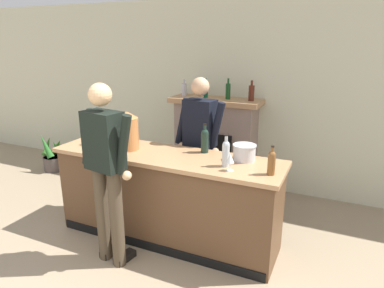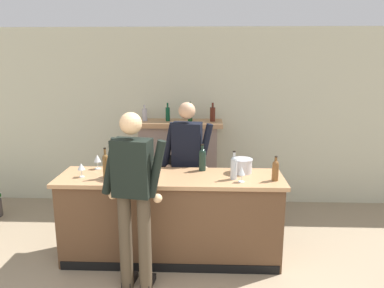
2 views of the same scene
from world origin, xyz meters
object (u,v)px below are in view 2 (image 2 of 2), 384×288
wine_bottle_riesling_slim (106,165)px  person_bartender (187,164)px  wine_glass_front_right (97,159)px  wine_bottle_chardonnay_pale (275,170)px  person_customer (134,195)px  fireplace_stone (179,164)px  ice_bucket_steel (242,166)px  wine_glass_near_bucket (242,171)px  copper_dispenser (129,158)px  wine_bottle_merlot_tall (202,159)px  wine_bottle_burgundy_dark (234,167)px  wine_glass_by_dispenser (81,167)px

wine_bottle_riesling_slim → person_bartender: bearing=37.3°
wine_glass_front_right → wine_bottle_chardonnay_pale: bearing=-9.9°
person_customer → fireplace_stone: bearing=82.9°
fireplace_stone → ice_bucket_steel: 1.69m
person_customer → ice_bucket_steel: size_ratio=7.62×
fireplace_stone → wine_glass_near_bucket: (0.80, -1.75, 0.43)m
fireplace_stone → person_bartender: size_ratio=0.94×
ice_bucket_steel → wine_bottle_riesling_slim: (-1.52, -0.27, 0.07)m
person_customer → copper_dispenser: 0.66m
fireplace_stone → wine_bottle_chardonnay_pale: size_ratio=6.06×
person_bartender → wine_bottle_merlot_tall: 0.41m
copper_dispenser → wine_bottle_merlot_tall: 0.86m
ice_bucket_steel → wine_glass_front_right: (-1.71, 0.08, 0.04)m
copper_dispenser → wine_glass_near_bucket: 1.25m
copper_dispenser → fireplace_stone: bearing=74.6°
person_customer → wine_glass_front_right: person_customer is taller
wine_bottle_burgundy_dark → wine_glass_by_dispenser: size_ratio=1.99×
wine_bottle_burgundy_dark → wine_glass_by_dispenser: bearing=179.7°
person_bartender → copper_dispenser: (-0.62, -0.57, 0.24)m
person_customer → wine_glass_by_dispenser: 0.89m
person_customer → ice_bucket_steel: 1.36m
wine_glass_by_dispenser → wine_bottle_chardonnay_pale: bearing=-1.1°
copper_dispenser → wine_glass_near_bucket: bearing=-7.2°
wine_bottle_chardonnay_pale → wine_bottle_burgundy_dark: bearing=175.9°
ice_bucket_steel → wine_bottle_chardonnay_pale: size_ratio=0.87×
wine_bottle_chardonnay_pale → wine_glass_near_bucket: 0.37m
fireplace_stone → wine_bottle_merlot_tall: fireplace_stone is taller
wine_bottle_riesling_slim → wine_glass_front_right: (-0.19, 0.35, -0.03)m
wine_bottle_merlot_tall → wine_glass_front_right: size_ratio=1.80×
copper_dispenser → wine_glass_near_bucket: (1.24, -0.16, -0.10)m
copper_dispenser → wine_bottle_chardonnay_pale: size_ratio=1.56×
wine_glass_near_bucket → wine_bottle_burgundy_dark: bearing=128.8°
fireplace_stone → wine_glass_near_bucket: 1.97m
ice_bucket_steel → wine_bottle_burgundy_dark: size_ratio=0.75×
person_customer → wine_bottle_merlot_tall: bearing=52.5°
wine_bottle_chardonnay_pale → wine_glass_front_right: wine_bottle_chardonnay_pale is taller
wine_bottle_merlot_tall → wine_glass_near_bucket: bearing=-43.8°
person_customer → person_bartender: 1.26m
person_customer → wine_glass_front_right: 1.06m
fireplace_stone → person_bartender: bearing=-80.0°
person_bartender → ice_bucket_steel: (0.66, -0.39, 0.10)m
wine_glass_near_bucket → fireplace_stone: bearing=114.5°
wine_bottle_merlot_tall → wine_glass_by_dispenser: wine_bottle_merlot_tall is taller
wine_glass_by_dispenser → wine_glass_near_bucket: (1.76, -0.10, 0.00)m
wine_bottle_burgundy_dark → wine_bottle_merlot_tall: wine_bottle_merlot_tall is taller
person_bartender → wine_bottle_merlot_tall: (0.20, -0.32, 0.16)m
wine_bottle_burgundy_dark → wine_bottle_merlot_tall: bearing=138.2°
person_customer → wine_glass_near_bucket: bearing=22.5°
wine_bottle_riesling_slim → person_customer: bearing=-52.1°
person_customer → wine_bottle_chardonnay_pale: bearing=19.5°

